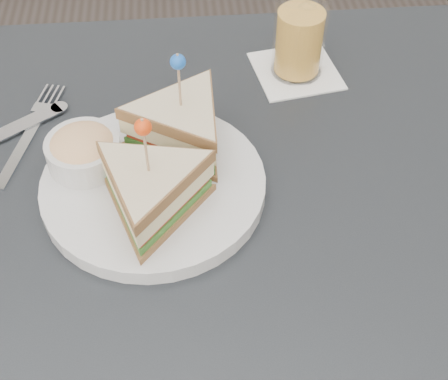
% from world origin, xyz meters
% --- Properties ---
extents(table, '(0.80, 0.80, 0.75)m').
position_xyz_m(table, '(0.00, 0.00, 0.67)').
color(table, black).
rests_on(table, ground).
extents(plate_meal, '(0.31, 0.31, 0.15)m').
position_xyz_m(plate_meal, '(-0.06, 0.06, 0.79)').
color(plate_meal, silver).
rests_on(plate_meal, table).
extents(cutlery_fork, '(0.07, 0.18, 0.01)m').
position_xyz_m(cutlery_fork, '(-0.21, 0.17, 0.75)').
color(cutlery_fork, silver).
rests_on(cutlery_fork, table).
extents(drink_set, '(0.12, 0.12, 0.14)m').
position_xyz_m(drink_set, '(0.13, 0.26, 0.81)').
color(drink_set, white).
rests_on(drink_set, table).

